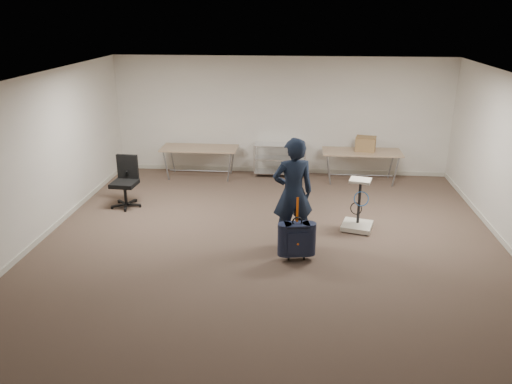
# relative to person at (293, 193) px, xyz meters

# --- Properties ---
(ground) EXTENTS (9.00, 9.00, 0.00)m
(ground) POSITION_rel_person_xyz_m (-0.37, -0.43, -0.94)
(ground) COLOR #433428
(ground) RESTS_ON ground
(room_shell) EXTENTS (8.00, 9.00, 9.00)m
(room_shell) POSITION_rel_person_xyz_m (-0.37, 0.95, -0.89)
(room_shell) COLOR silver
(room_shell) RESTS_ON ground
(folding_table_left) EXTENTS (1.80, 0.75, 0.73)m
(folding_table_left) POSITION_rel_person_xyz_m (-2.27, 3.52, -0.27)
(folding_table_left) COLOR #9A7B5E
(folding_table_left) RESTS_ON ground
(folding_table_right) EXTENTS (1.80, 0.75, 0.73)m
(folding_table_right) POSITION_rel_person_xyz_m (1.53, 3.52, -0.27)
(folding_table_right) COLOR #9A7B5E
(folding_table_right) RESTS_ON ground
(wire_shelf) EXTENTS (1.22, 0.47, 0.80)m
(wire_shelf) POSITION_rel_person_xyz_m (-0.37, 3.77, -0.50)
(wire_shelf) COLOR silver
(wire_shelf) RESTS_ON ground
(person) EXTENTS (0.78, 0.62, 1.89)m
(person) POSITION_rel_person_xyz_m (0.00, 0.00, 0.00)
(person) COLOR black
(person) RESTS_ON ground
(suitcase) EXTENTS (0.42, 0.29, 1.07)m
(suitcase) POSITION_rel_person_xyz_m (0.08, -0.55, -0.58)
(suitcase) COLOR #151D30
(suitcase) RESTS_ON ground
(office_chair) EXTENTS (0.63, 0.63, 1.04)m
(office_chair) POSITION_rel_person_xyz_m (-3.41, 1.52, -0.63)
(office_chair) COLOR black
(office_chair) RESTS_ON ground
(equipment_cart) EXTENTS (0.64, 0.64, 0.97)m
(equipment_cart) POSITION_rel_person_xyz_m (1.18, 0.76, -0.69)
(equipment_cart) COLOR beige
(equipment_cart) RESTS_ON ground
(cardboard_box) EXTENTS (0.50, 0.42, 0.33)m
(cardboard_box) POSITION_rel_person_xyz_m (1.60, 3.57, -0.05)
(cardboard_box) COLOR #8E6142
(cardboard_box) RESTS_ON folding_table_right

